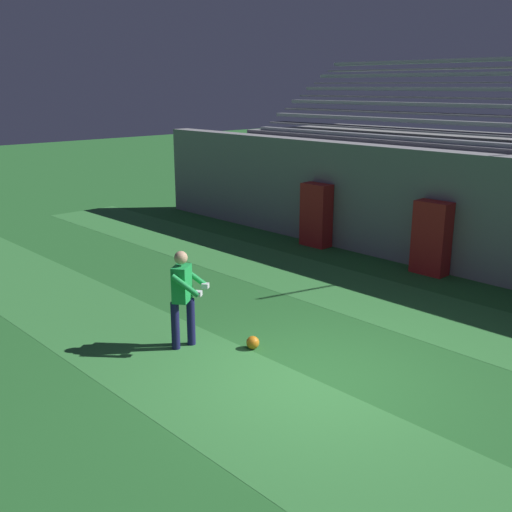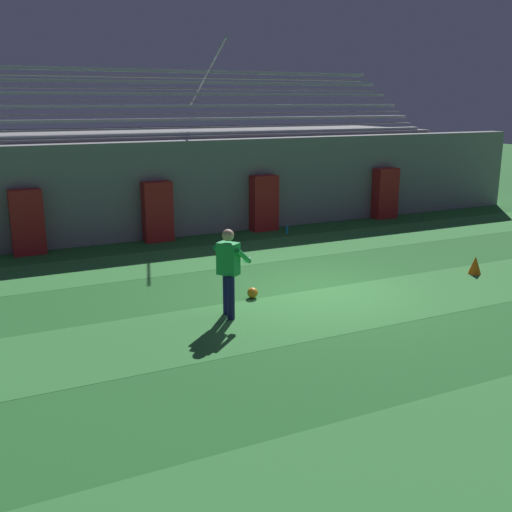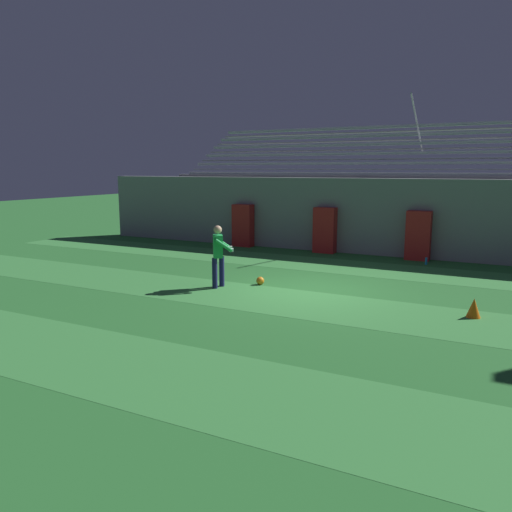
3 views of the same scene
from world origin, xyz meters
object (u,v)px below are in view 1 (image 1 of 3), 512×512
at_px(padding_pillar_far_left, 316,215).
at_px(padding_pillar_gate_left, 431,238).
at_px(goalkeeper, 183,293).
at_px(soccer_ball, 253,342).

bearing_deg(padding_pillar_far_left, padding_pillar_gate_left, 0.00).
distance_m(padding_pillar_gate_left, padding_pillar_far_left, 3.51).
height_order(padding_pillar_gate_left, padding_pillar_far_left, same).
relative_size(padding_pillar_far_left, goalkeeper, 1.02).
bearing_deg(padding_pillar_far_left, soccer_ball, -57.72).
height_order(padding_pillar_far_left, goalkeeper, padding_pillar_far_left).
bearing_deg(goalkeeper, padding_pillar_far_left, 113.26).
relative_size(goalkeeper, soccer_ball, 7.59).
height_order(padding_pillar_far_left, soccer_ball, padding_pillar_far_left).
bearing_deg(soccer_ball, padding_pillar_gate_left, 91.90).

